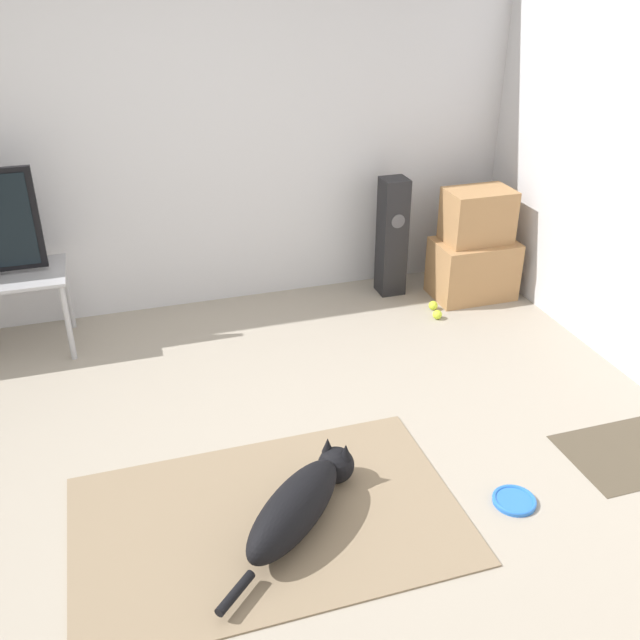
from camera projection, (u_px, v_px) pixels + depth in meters
name	position (u px, v px, depth m)	size (l,w,h in m)	color
ground_plane	(219.00, 489.00, 3.45)	(12.00, 12.00, 0.00)	#9E9384
wall_back	(147.00, 129.00, 4.62)	(8.00, 0.06, 2.55)	silver
area_rug	(268.00, 520.00, 3.26)	(1.76, 1.13, 0.01)	#847056
dog	(300.00, 503.00, 3.17)	(0.80, 0.76, 0.25)	black
frisbee	(514.00, 500.00, 3.36)	(0.21, 0.21, 0.03)	blue
cardboard_box_lower	(473.00, 269.00, 5.26)	(0.59, 0.39, 0.43)	#A87A4C
cardboard_box_upper	(478.00, 216.00, 5.09)	(0.47, 0.31, 0.38)	#A87A4C
floor_speaker	(392.00, 237.00, 5.21)	(0.19, 0.19, 0.88)	black
tennis_ball_by_boxes	(437.00, 315.00, 5.00)	(0.07, 0.07, 0.07)	#C6E033
tennis_ball_near_speaker	(433.00, 305.00, 5.13)	(0.07, 0.07, 0.07)	#C6E033
door_mat	(632.00, 453.00, 3.69)	(0.69, 0.51, 0.01)	#4C4233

